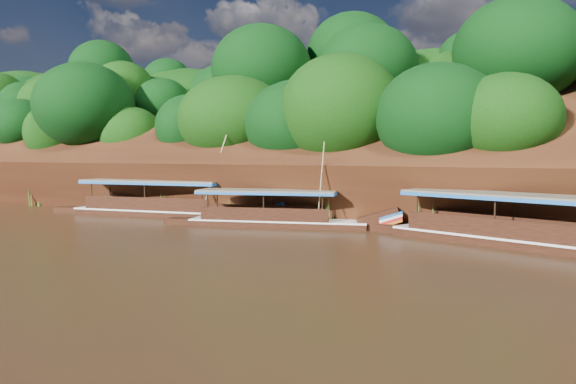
# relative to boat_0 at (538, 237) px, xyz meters

# --- Properties ---
(ground) EXTENTS (160.00, 160.00, 0.00)m
(ground) POSITION_rel_boat_0_xyz_m (-11.93, -6.34, -0.57)
(ground) COLOR black
(ground) RESTS_ON ground
(riverbank) EXTENTS (120.00, 30.06, 19.40)m
(riverbank) POSITION_rel_boat_0_xyz_m (-11.94, 16.39, 1.32)
(riverbank) COLOR black
(riverbank) RESTS_ON ground
(boat_0) EXTENTS (15.43, 6.80, 6.31)m
(boat_0) POSITION_rel_boat_0_xyz_m (0.00, 0.00, 0.00)
(boat_0) COLOR black
(boat_0) RESTS_ON ground
(boat_1) EXTENTS (12.90, 5.21, 5.55)m
(boat_1) POSITION_rel_boat_0_xyz_m (-13.96, 1.50, -0.07)
(boat_1) COLOR black
(boat_1) RESTS_ON ground
(boat_2) EXTENTS (16.37, 4.45, 6.34)m
(boat_2) POSITION_rel_boat_0_xyz_m (-23.58, 2.43, 0.01)
(boat_2) COLOR black
(boat_2) RESTS_ON ground
(reeds) EXTENTS (48.16, 2.10, 2.17)m
(reeds) POSITION_rel_boat_0_xyz_m (-15.72, 3.06, 0.31)
(reeds) COLOR #356519
(reeds) RESTS_ON ground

